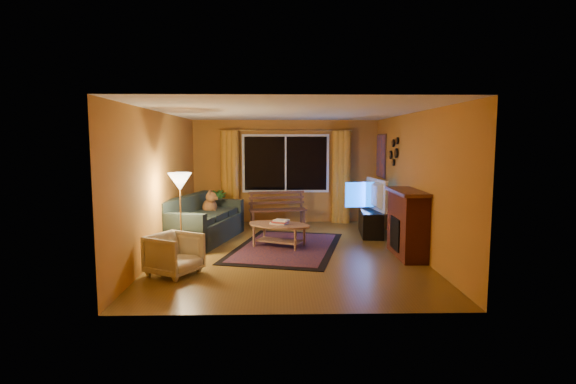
{
  "coord_description": "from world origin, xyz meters",
  "views": [
    {
      "loc": [
        -0.18,
        -7.99,
        1.99
      ],
      "look_at": [
        0.0,
        0.3,
        1.05
      ],
      "focal_mm": 28.0,
      "sensor_mm": 36.0,
      "label": 1
    }
  ],
  "objects_px": {
    "tv_console": "(371,222)",
    "armchair": "(174,252)",
    "coffee_table": "(279,235)",
    "sofa": "(204,219)",
    "floor_lamp": "(181,216)",
    "bench": "(278,218)"
  },
  "relations": [
    {
      "from": "bench",
      "to": "sofa",
      "type": "distance_m",
      "value": 2.09
    },
    {
      "from": "tv_console",
      "to": "bench",
      "type": "bearing_deg",
      "value": 161.12
    },
    {
      "from": "bench",
      "to": "floor_lamp",
      "type": "distance_m",
      "value": 3.28
    },
    {
      "from": "tv_console",
      "to": "armchair",
      "type": "bearing_deg",
      "value": -135.11
    },
    {
      "from": "armchair",
      "to": "floor_lamp",
      "type": "xyz_separation_m",
      "value": [
        -0.11,
        0.99,
        0.39
      ]
    },
    {
      "from": "sofa",
      "to": "floor_lamp",
      "type": "relative_size",
      "value": 1.51
    },
    {
      "from": "bench",
      "to": "coffee_table",
      "type": "bearing_deg",
      "value": -98.48
    },
    {
      "from": "sofa",
      "to": "floor_lamp",
      "type": "bearing_deg",
      "value": -82.53
    },
    {
      "from": "floor_lamp",
      "to": "tv_console",
      "type": "height_order",
      "value": "floor_lamp"
    },
    {
      "from": "sofa",
      "to": "tv_console",
      "type": "relative_size",
      "value": 1.74
    },
    {
      "from": "armchair",
      "to": "coffee_table",
      "type": "bearing_deg",
      "value": -12.74
    },
    {
      "from": "coffee_table",
      "to": "sofa",
      "type": "bearing_deg",
      "value": 158.71
    },
    {
      "from": "sofa",
      "to": "armchair",
      "type": "relative_size",
      "value": 3.22
    },
    {
      "from": "floor_lamp",
      "to": "bench",
      "type": "bearing_deg",
      "value": 59.41
    },
    {
      "from": "armchair",
      "to": "tv_console",
      "type": "distance_m",
      "value": 4.54
    },
    {
      "from": "armchair",
      "to": "coffee_table",
      "type": "xyz_separation_m",
      "value": [
        1.57,
        1.73,
        -0.12
      ]
    },
    {
      "from": "armchair",
      "to": "floor_lamp",
      "type": "distance_m",
      "value": 1.06
    },
    {
      "from": "bench",
      "to": "armchair",
      "type": "distance_m",
      "value": 4.08
    },
    {
      "from": "bench",
      "to": "floor_lamp",
      "type": "bearing_deg",
      "value": -129.91
    },
    {
      "from": "coffee_table",
      "to": "tv_console",
      "type": "bearing_deg",
      "value": 29.67
    },
    {
      "from": "bench",
      "to": "armchair",
      "type": "bearing_deg",
      "value": -121.54
    },
    {
      "from": "tv_console",
      "to": "coffee_table",
      "type": "bearing_deg",
      "value": -144.29
    }
  ]
}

